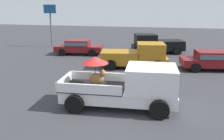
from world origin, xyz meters
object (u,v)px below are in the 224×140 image
object	(u,v)px
pickup_truck_red	(156,44)
parked_sedan_near	(79,46)
pickup_truck_main	(129,86)
parked_sedan_far	(212,59)
pickup_truck_far	(137,56)
motel_sign	(50,17)

from	to	relation	value
pickup_truck_red	parked_sedan_near	xyz separation A→B (m)	(-6.92, -2.12, -0.13)
parked_sedan_near	pickup_truck_red	bearing A→B (deg)	8.47
pickup_truck_main	parked_sedan_far	xyz separation A→B (m)	(4.73, 7.53, -0.22)
pickup_truck_far	motel_sign	size ratio (longest dim) A/B	1.12
pickup_truck_red	pickup_truck_far	xyz separation A→B (m)	(-1.09, -5.75, 0.00)
pickup_truck_red	parked_sedan_near	world-z (taller)	pickup_truck_red
pickup_truck_red	parked_sedan_far	world-z (taller)	pickup_truck_red
pickup_truck_main	pickup_truck_far	distance (m)	6.97
pickup_truck_main	motel_sign	size ratio (longest dim) A/B	1.15
pickup_truck_main	pickup_truck_far	world-z (taller)	pickup_truck_main
pickup_truck_red	motel_sign	xyz separation A→B (m)	(-11.35, 1.38, 2.30)
parked_sedan_near	motel_sign	bearing A→B (deg)	133.16
parked_sedan_far	pickup_truck_far	bearing A→B (deg)	177.70
pickup_truck_red	parked_sedan_far	bearing A→B (deg)	112.02
parked_sedan_near	pickup_truck_far	bearing A→B (deg)	-40.50
pickup_truck_main	parked_sedan_far	bearing A→B (deg)	54.25
parked_sedan_far	motel_sign	size ratio (longest dim) A/B	1.01
pickup_truck_red	motel_sign	distance (m)	11.66
parked_sedan_near	parked_sedan_far	world-z (taller)	same
pickup_truck_main	pickup_truck_red	world-z (taller)	pickup_truck_main
pickup_truck_main	motel_sign	distance (m)	17.86
motel_sign	parked_sedan_far	bearing A→B (deg)	-22.93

